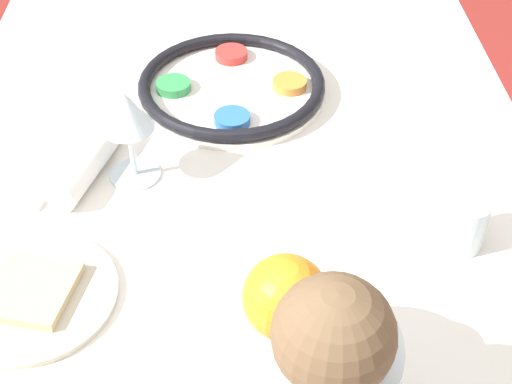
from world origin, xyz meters
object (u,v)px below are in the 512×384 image
bread_plate (30,294)px  coconut (332,335)px  wine_glass (125,116)px  napkin_roll (86,162)px  cup_mid (461,222)px  seder_plate (231,86)px  orange_fruit (284,297)px  fruit_stand (299,357)px

bread_plate → coconut: bearing=60.0°
wine_glass → napkin_roll: bearing=-94.4°
bread_plate → cup_mid: cup_mid is taller
seder_plate → coconut: 0.62m
wine_glass → cup_mid: bearing=71.0°
orange_fruit → bread_plate: orange_fruit is taller
seder_plate → coconut: coconut is taller
wine_glass → fruit_stand: bearing=28.3°
napkin_roll → wine_glass: bearing=85.6°
coconut → orange_fruit: bearing=-145.7°
napkin_roll → cup_mid: 0.50m
coconut → napkin_roll: (-0.40, -0.28, -0.14)m
coconut → wine_glass: bearing=-151.3°
orange_fruit → coconut: 0.07m
seder_plate → orange_fruit: bearing=5.0°
bread_plate → napkin_roll: napkin_roll is taller
fruit_stand → orange_fruit: size_ratio=2.36×
bread_plate → napkin_roll: 0.22m
fruit_stand → orange_fruit: 0.07m
seder_plate → fruit_stand: bearing=6.3°
wine_glass → cup_mid: (0.14, 0.41, -0.07)m
wine_glass → cup_mid: wine_glass is taller
napkin_roll → fruit_stand: bearing=35.2°
cup_mid → fruit_stand: bearing=-44.2°
coconut → napkin_roll: bearing=-145.0°
orange_fruit → napkin_roll: bearing=-144.9°
seder_plate → wine_glass: wine_glass is taller
fruit_stand → cup_mid: (-0.22, 0.22, -0.05)m
fruit_stand → bread_plate: fruit_stand is taller
coconut → bread_plate: coconut is taller
seder_plate → napkin_roll: 0.28m
fruit_stand → napkin_roll: size_ratio=1.13×
seder_plate → fruit_stand: size_ratio=1.58×
seder_plate → bread_plate: 0.47m
coconut → bread_plate: size_ratio=0.53×
orange_fruit → cup_mid: (-0.20, 0.23, -0.11)m
coconut → napkin_roll: size_ratio=0.64×
seder_plate → bread_plate: bearing=-29.7°
orange_fruit → cup_mid: bearing=131.3°
coconut → cup_mid: 0.35m
bread_plate → cup_mid: (-0.07, 0.51, 0.03)m
seder_plate → orange_fruit: (0.54, 0.05, 0.13)m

